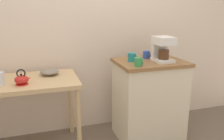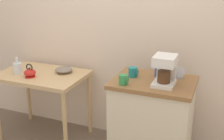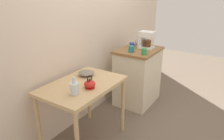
% 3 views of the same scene
% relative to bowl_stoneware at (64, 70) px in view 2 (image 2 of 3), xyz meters
% --- Properties ---
extents(back_wall, '(4.40, 0.10, 2.80)m').
position_rel_bowl_stoneware_xyz_m(back_wall, '(0.58, 0.31, 0.60)').
color(back_wall, beige).
rests_on(back_wall, ground_plane).
extents(wooden_table, '(0.94, 0.63, 0.77)m').
position_rel_bowl_stoneware_xyz_m(wooden_table, '(-0.21, -0.11, -0.13)').
color(wooden_table, tan).
rests_on(wooden_table, ground_plane).
extents(kitchen_counter, '(0.72, 0.56, 0.89)m').
position_rel_bowl_stoneware_xyz_m(kitchen_counter, '(1.04, -0.19, -0.36)').
color(kitchen_counter, beige).
rests_on(kitchen_counter, ground_plane).
extents(bowl_stoneware, '(0.19, 0.19, 0.06)m').
position_rel_bowl_stoneware_xyz_m(bowl_stoneware, '(0.00, 0.00, 0.00)').
color(bowl_stoneware, gray).
rests_on(bowl_stoneware, wooden_table).
extents(teakettle, '(0.15, 0.12, 0.14)m').
position_rel_bowl_stoneware_xyz_m(teakettle, '(-0.25, -0.25, 0.01)').
color(teakettle, red).
rests_on(teakettle, wooden_table).
extents(glass_carafe_vase, '(0.09, 0.09, 0.18)m').
position_rel_bowl_stoneware_xyz_m(glass_carafe_vase, '(-0.44, -0.21, 0.03)').
color(glass_carafe_vase, silver).
rests_on(glass_carafe_vase, wooden_table).
extents(coffee_maker, '(0.18, 0.22, 0.26)m').
position_rel_bowl_stoneware_xyz_m(coffee_maker, '(1.14, -0.24, 0.23)').
color(coffee_maker, white).
rests_on(coffee_maker, kitchen_counter).
extents(mug_dark_teal, '(0.09, 0.08, 0.09)m').
position_rel_bowl_stoneware_xyz_m(mug_dark_teal, '(0.83, -0.16, 0.13)').
color(mug_dark_teal, teal).
rests_on(mug_dark_teal, kitchen_counter).
extents(mug_tall_green, '(0.08, 0.08, 0.08)m').
position_rel_bowl_stoneware_xyz_m(mug_tall_green, '(0.82, -0.37, 0.13)').
color(mug_tall_green, '#338C4C').
rests_on(mug_tall_green, kitchen_counter).
extents(mug_blue, '(0.08, 0.07, 0.08)m').
position_rel_bowl_stoneware_xyz_m(mug_blue, '(1.05, -0.06, 0.13)').
color(mug_blue, '#2D4CAD').
rests_on(mug_blue, kitchen_counter).
extents(table_clock, '(0.10, 0.05, 0.11)m').
position_rel_bowl_stoneware_xyz_m(table_clock, '(1.23, -0.05, 0.14)').
color(table_clock, '#B2B5BA').
rests_on(table_clock, kitchen_counter).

